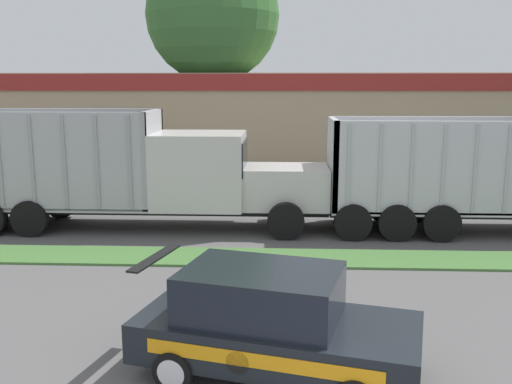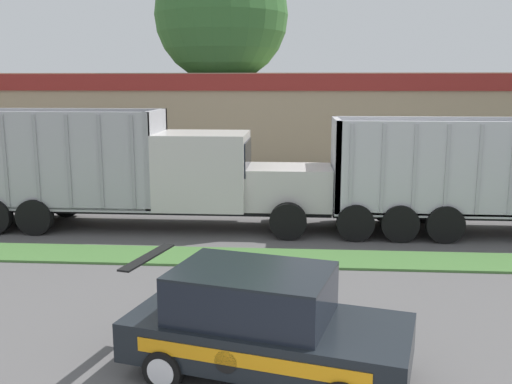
% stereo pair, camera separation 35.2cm
% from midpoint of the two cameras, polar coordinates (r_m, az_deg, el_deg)
% --- Properties ---
extents(grass_verge, '(120.00, 1.51, 0.06)m').
position_cam_midpoint_polar(grass_verge, '(14.59, 3.01, -6.62)').
color(grass_verge, '#477538').
rests_on(grass_verge, ground_plane).
extents(centre_line_3, '(2.40, 0.14, 0.01)m').
position_cam_midpoint_polar(centre_line_3, '(19.91, -12.93, -2.21)').
color(centre_line_3, yellow).
rests_on(centre_line_3, ground_plane).
extents(centre_line_4, '(2.40, 0.14, 0.01)m').
position_cam_midpoint_polar(centre_line_4, '(19.18, 2.83, -2.43)').
color(centre_line_4, yellow).
rests_on(centre_line_4, ground_plane).
extents(centre_line_5, '(2.40, 0.14, 0.01)m').
position_cam_midpoint_polar(centre_line_5, '(19.95, 18.54, -2.47)').
color(centre_line_5, yellow).
rests_on(centre_line_5, ground_plane).
extents(dump_truck_trail, '(11.86, 2.66, 3.60)m').
position_cam_midpoint_polar(dump_truck_trail, '(17.65, -10.32, 1.45)').
color(dump_truck_trail, black).
rests_on(dump_truck_trail, ground_plane).
extents(rally_car, '(4.56, 2.86, 1.69)m').
position_cam_midpoint_polar(rally_car, '(8.85, 0.37, -12.88)').
color(rally_car, black).
rests_on(rally_car, ground_plane).
extents(store_building_backdrop, '(31.05, 12.10, 4.90)m').
position_cam_midpoint_polar(store_building_backdrop, '(34.20, -4.05, 7.53)').
color(store_building_backdrop, tan).
rests_on(store_building_backdrop, ground_plane).
extents(tree_behind_right, '(6.88, 6.88, 13.02)m').
position_cam_midpoint_polar(tree_behind_right, '(30.95, -4.71, 18.46)').
color(tree_behind_right, brown).
rests_on(tree_behind_right, ground_plane).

